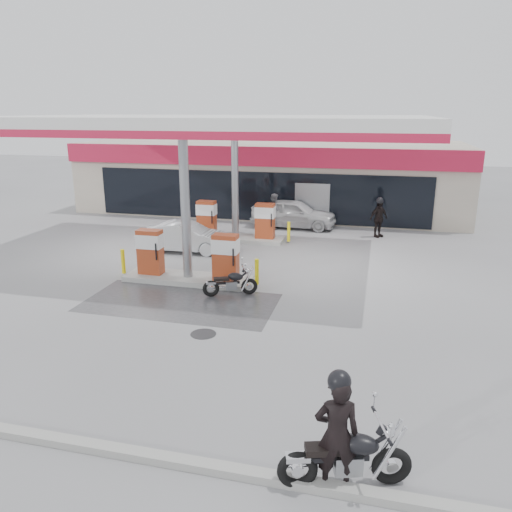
# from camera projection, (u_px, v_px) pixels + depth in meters

# --- Properties ---
(ground) EXTENTS (90.00, 90.00, 0.00)m
(ground) POSITION_uv_depth(u_px,v_px,m) (165.00, 301.00, 15.79)
(ground) COLOR gray
(ground) RESTS_ON ground
(wet_patch) EXTENTS (6.00, 3.00, 0.00)m
(wet_patch) POSITION_uv_depth(u_px,v_px,m) (180.00, 302.00, 15.67)
(wet_patch) COLOR #4C4C4F
(wet_patch) RESTS_ON ground
(drain_cover) EXTENTS (0.70, 0.70, 0.01)m
(drain_cover) POSITION_uv_depth(u_px,v_px,m) (203.00, 334.00, 13.46)
(drain_cover) COLOR #38383A
(drain_cover) RESTS_ON ground
(kerb) EXTENTS (28.00, 0.25, 0.15)m
(kerb) POSITION_uv_depth(u_px,v_px,m) (10.00, 432.00, 9.25)
(kerb) COLOR gray
(kerb) RESTS_ON ground
(store_building) EXTENTS (22.00, 8.22, 4.00)m
(store_building) POSITION_uv_depth(u_px,v_px,m) (272.00, 176.00, 30.06)
(store_building) COLOR beige
(store_building) RESTS_ON ground
(canopy) EXTENTS (16.00, 10.02, 5.51)m
(canopy) POSITION_uv_depth(u_px,v_px,m) (212.00, 125.00, 18.96)
(canopy) COLOR silver
(canopy) RESTS_ON ground
(pump_island_near) EXTENTS (5.14, 1.30, 1.78)m
(pump_island_near) POSITION_uv_depth(u_px,v_px,m) (188.00, 262.00, 17.45)
(pump_island_near) COLOR #9E9E99
(pump_island_near) RESTS_ON ground
(pump_island_far) EXTENTS (5.14, 1.30, 1.78)m
(pump_island_far) POSITION_uv_depth(u_px,v_px,m) (236.00, 225.00, 23.04)
(pump_island_far) COLOR #9E9E99
(pump_island_far) RESTS_ON ground
(main_motorcycle) EXTENTS (2.13, 0.97, 1.12)m
(main_motorcycle) POSITION_uv_depth(u_px,v_px,m) (348.00, 459.00, 7.90)
(main_motorcycle) COLOR black
(main_motorcycle) RESTS_ON ground
(biker_main) EXTENTS (0.79, 0.61, 1.94)m
(biker_main) POSITION_uv_depth(u_px,v_px,m) (337.00, 434.00, 7.75)
(biker_main) COLOR black
(biker_main) RESTS_ON ground
(parked_motorcycle) EXTENTS (1.70, 0.93, 0.93)m
(parked_motorcycle) POSITION_uv_depth(u_px,v_px,m) (231.00, 283.00, 16.17)
(parked_motorcycle) COLOR black
(parked_motorcycle) RESTS_ON ground
(sedan_white) EXTENTS (4.36, 1.82, 1.47)m
(sedan_white) POSITION_uv_depth(u_px,v_px,m) (294.00, 213.00, 25.50)
(sedan_white) COLOR silver
(sedan_white) RESTS_ON ground
(attendant) EXTENTS (0.94, 1.05, 1.78)m
(attendant) POSITION_uv_depth(u_px,v_px,m) (275.00, 211.00, 25.30)
(attendant) COLOR #56565B
(attendant) RESTS_ON ground
(hatchback_silver) EXTENTS (3.92, 1.55, 1.27)m
(hatchback_silver) POSITION_uv_depth(u_px,v_px,m) (185.00, 237.00, 21.17)
(hatchback_silver) COLOR #B4B8BD
(hatchback_silver) RESTS_ON ground
(parked_car_left) EXTENTS (4.44, 3.08, 1.19)m
(parked_car_left) POSITION_uv_depth(u_px,v_px,m) (191.00, 201.00, 29.70)
(parked_car_left) COLOR black
(parked_car_left) RESTS_ON ground
(biker_walking) EXTENTS (1.06, 1.04, 1.79)m
(biker_walking) POSITION_uv_depth(u_px,v_px,m) (379.00, 218.00, 23.55)
(biker_walking) COLOR black
(biker_walking) RESTS_ON ground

